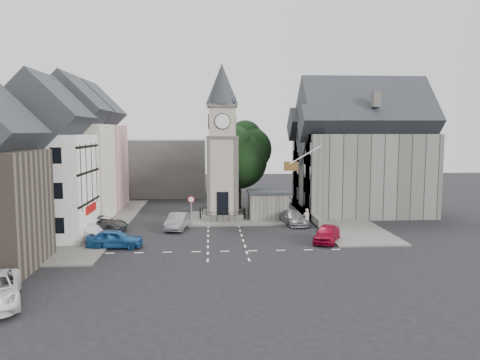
{
  "coord_description": "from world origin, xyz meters",
  "views": [
    {
      "loc": [
        -1.29,
        -41.08,
        9.33
      ],
      "look_at": [
        1.68,
        5.0,
        4.47
      ],
      "focal_mm": 35.0,
      "sensor_mm": 36.0,
      "label": 1
    }
  ],
  "objects": [
    {
      "name": "backdrop_west",
      "position": [
        -12.0,
        28.0,
        4.0
      ],
      "size": [
        20.0,
        10.0,
        8.0
      ],
      "primitive_type": "cube",
      "color": "#4C4944",
      "rests_on": "ground"
    },
    {
      "name": "pedestrian",
      "position": [
        8.14,
        3.6,
        0.88
      ],
      "size": [
        0.71,
        0.53,
        1.75
      ],
      "primitive_type": "imported",
      "rotation": [
        0.0,
        0.0,
        3.33
      ],
      "color": "beige",
      "rests_on": "ground"
    },
    {
      "name": "pavement_west",
      "position": [
        -12.5,
        6.0,
        0.07
      ],
      "size": [
        6.0,
        30.0,
        0.14
      ],
      "primitive_type": "cube",
      "color": "#595651",
      "rests_on": "ground"
    },
    {
      "name": "car_island_silver",
      "position": [
        -4.4,
        3.1,
        0.77
      ],
      "size": [
        2.38,
        4.88,
        1.54
      ],
      "primitive_type": "imported",
      "rotation": [
        0.0,
        0.0,
        -0.17
      ],
      "color": "gray",
      "rests_on": "ground"
    },
    {
      "name": "central_island",
      "position": [
        1.5,
        8.0,
        0.08
      ],
      "size": [
        10.0,
        8.0,
        0.16
      ],
      "primitive_type": "cube",
      "color": "#595651",
      "rests_on": "ground"
    },
    {
      "name": "pavement_east",
      "position": [
        12.0,
        8.0,
        0.07
      ],
      "size": [
        6.0,
        26.0,
        0.14
      ],
      "primitive_type": "cube",
      "color": "#595651",
      "rests_on": "ground"
    },
    {
      "name": "road_markings",
      "position": [
        0.0,
        -5.5,
        0.01
      ],
      "size": [
        20.0,
        8.0,
        0.01
      ],
      "primitive_type": "cube",
      "color": "silver",
      "rests_on": "ground"
    },
    {
      "name": "east_building",
      "position": [
        15.59,
        11.0,
        6.26
      ],
      "size": [
        14.4,
        11.4,
        12.6
      ],
      "color": "#5A5953",
      "rests_on": "ground"
    },
    {
      "name": "terrace_tudor",
      "position": [
        -15.5,
        0.0,
        6.19
      ],
      "size": [
        8.1,
        7.6,
        12.0
      ],
      "color": "silver",
      "rests_on": "ground"
    },
    {
      "name": "clock_tower",
      "position": [
        0.0,
        7.99,
        8.12
      ],
      "size": [
        4.86,
        4.86,
        16.25
      ],
      "color": "#4C4944",
      "rests_on": "ground"
    },
    {
      "name": "terrace_pink",
      "position": [
        -15.5,
        16.0,
        6.58
      ],
      "size": [
        8.1,
        7.6,
        12.8
      ],
      "color": "#C88991",
      "rests_on": "ground"
    },
    {
      "name": "stone_shelter",
      "position": [
        4.8,
        7.5,
        1.55
      ],
      "size": [
        4.3,
        3.3,
        3.08
      ],
      "color": "#5A5953",
      "rests_on": "ground"
    },
    {
      "name": "east_boundary_wall",
      "position": [
        9.2,
        10.0,
        0.45
      ],
      "size": [
        0.4,
        16.0,
        0.9
      ],
      "primitive_type": "cube",
      "color": "#5A5953",
      "rests_on": "ground"
    },
    {
      "name": "flagpole",
      "position": [
        8.0,
        4.0,
        7.0
      ],
      "size": [
        3.68,
        0.1,
        2.74
      ],
      "color": "white",
      "rests_on": "ground"
    },
    {
      "name": "car_island_east",
      "position": [
        7.0,
        4.5,
        0.69
      ],
      "size": [
        2.62,
        4.97,
        1.37
      ],
      "primitive_type": "imported",
      "rotation": [
        0.0,
        0.0,
        0.15
      ],
      "color": "gray",
      "rests_on": "ground"
    },
    {
      "name": "ground",
      "position": [
        0.0,
        0.0,
        0.0
      ],
      "size": [
        120.0,
        120.0,
        0.0
      ],
      "primitive_type": "plane",
      "color": "black",
      "rests_on": "ground"
    },
    {
      "name": "car_east_red",
      "position": [
        8.5,
        -3.0,
        0.73
      ],
      "size": [
        3.4,
        4.64,
        1.47
      ],
      "primitive_type": "imported",
      "rotation": [
        0.0,
        0.0,
        -0.44
      ],
      "color": "maroon",
      "rests_on": "ground"
    },
    {
      "name": "car_west_blue",
      "position": [
        -8.92,
        -3.84,
        0.75
      ],
      "size": [
        4.47,
        1.93,
        1.5
      ],
      "primitive_type": "imported",
      "rotation": [
        0.0,
        0.0,
        1.54
      ],
      "color": "navy",
      "rests_on": "ground"
    },
    {
      "name": "terrace_cream",
      "position": [
        -15.5,
        8.0,
        6.58
      ],
      "size": [
        8.1,
        7.6,
        12.8
      ],
      "color": "beige",
      "rests_on": "ground"
    },
    {
      "name": "warning_sign_post",
      "position": [
        -3.2,
        5.43,
        2.03
      ],
      "size": [
        0.7,
        0.19,
        2.85
      ],
      "color": "black",
      "rests_on": "ground"
    },
    {
      "name": "car_west_silver",
      "position": [
        -11.5,
        -1.61,
        0.7
      ],
      "size": [
        4.23,
        3.89,
        1.41
      ],
      "primitive_type": "imported",
      "rotation": [
        0.0,
        0.0,
        0.87
      ],
      "color": "#AFB1B7",
      "rests_on": "ground"
    },
    {
      "name": "town_tree",
      "position": [
        2.0,
        13.0,
        6.97
      ],
      "size": [
        7.2,
        7.2,
        10.8
      ],
      "color": "black",
      "rests_on": "ground"
    },
    {
      "name": "car_west_grey",
      "position": [
        -11.5,
        2.81,
        0.7
      ],
      "size": [
        5.49,
        3.72,
        1.4
      ],
      "primitive_type": "imported",
      "rotation": [
        0.0,
        0.0,
        1.26
      ],
      "color": "#333235",
      "rests_on": "ground"
    }
  ]
}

